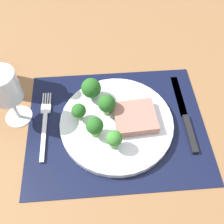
{
  "coord_description": "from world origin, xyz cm",
  "views": [
    {
      "loc": [
        -3.61,
        -33.04,
        53.77
      ],
      "look_at": [
        -0.87,
        2.65,
        1.9
      ],
      "focal_mm": 42.29,
      "sensor_mm": 36.0,
      "label": 1
    }
  ],
  "objects": [
    {
      "name": "knife",
      "position": [
        16.83,
        0.53,
        0.6
      ],
      "size": [
        1.8,
        23.0,
        0.8
      ],
      "rotation": [
        0.0,
        0.0,
        0.01
      ],
      "color": "black",
      "rests_on": "placemat"
    },
    {
      "name": "broccoli_near_fork",
      "position": [
        -8.51,
        1.41,
        4.89
      ],
      "size": [
        3.35,
        3.35,
        4.81
      ],
      "color": "#6B994C",
      "rests_on": "plate"
    },
    {
      "name": "fork",
      "position": [
        -17.04,
        1.42,
        0.55
      ],
      "size": [
        2.4,
        19.2,
        0.5
      ],
      "rotation": [
        0.0,
        0.0,
        -0.06
      ],
      "color": "silver",
      "rests_on": "placemat"
    },
    {
      "name": "broccoli_front_edge",
      "position": [
        -1.11,
        -6.42,
        5.07
      ],
      "size": [
        3.49,
        3.49,
        5.21
      ],
      "color": "#6B994C",
      "rests_on": "plate"
    },
    {
      "name": "plate",
      "position": [
        0.0,
        0.0,
        1.1
      ],
      "size": [
        26.56,
        26.56,
        1.6
      ],
      "primitive_type": "cylinder",
      "color": "silver",
      "rests_on": "placemat"
    },
    {
      "name": "broccoli_center",
      "position": [
        -5.49,
        7.67,
        5.2
      ],
      "size": [
        4.8,
        4.8,
        5.76
      ],
      "color": "#5B8942",
      "rests_on": "plate"
    },
    {
      "name": "steak",
      "position": [
        4.3,
        -0.11,
        2.97
      ],
      "size": [
        9.98,
        9.29,
        2.13
      ],
      "primitive_type": "cube",
      "rotation": [
        0.0,
        0.0,
        0.06
      ],
      "color": "#9E6B5B",
      "rests_on": "plate"
    },
    {
      "name": "ground_plane",
      "position": [
        0.0,
        0.0,
        -1.5
      ],
      "size": [
        140.0,
        110.0,
        3.0
      ],
      "primitive_type": "cube",
      "color": "brown"
    },
    {
      "name": "broccoli_near_steak",
      "position": [
        -5.07,
        -3.0,
        5.07
      ],
      "size": [
        3.86,
        3.86,
        5.37
      ],
      "color": "#6B994C",
      "rests_on": "plate"
    },
    {
      "name": "wine_glass",
      "position": [
        -23.58,
        4.33,
        10.5
      ],
      "size": [
        6.67,
        6.67,
        15.07
      ],
      "color": "silver",
      "rests_on": "ground_plane"
    },
    {
      "name": "broccoli_back_left",
      "position": [
        -2.09,
        2.6,
        5.34
      ],
      "size": [
        4.1,
        4.1,
        5.71
      ],
      "color": "#6B994C",
      "rests_on": "plate"
    },
    {
      "name": "placemat",
      "position": [
        0.0,
        0.0,
        0.15
      ],
      "size": [
        41.98,
        33.47,
        0.3
      ],
      "primitive_type": "cube",
      "color": "black",
      "rests_on": "ground_plane"
    }
  ]
}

